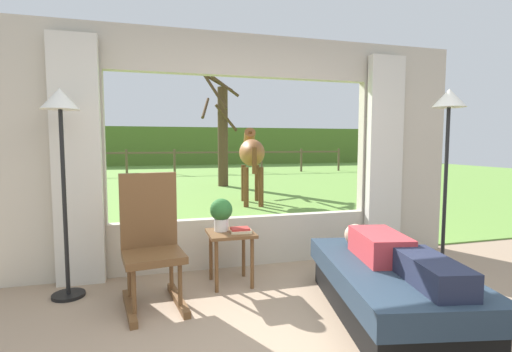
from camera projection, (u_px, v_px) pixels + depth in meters
back_wall_with_window at (245, 155)px, 4.17m from camera, size 5.20×0.12×2.55m
curtain_panel_left at (77, 162)px, 3.59m from camera, size 0.44×0.10×2.40m
curtain_panel_right at (384, 158)px, 4.50m from camera, size 0.44×0.10×2.40m
outdoor_pasture_lawn at (178, 178)px, 14.73m from camera, size 36.00×21.68×0.02m
distant_hill_ridge at (167, 146)px, 24.07m from camera, size 36.00×2.00×2.40m
recliner_sofa at (389, 289)px, 2.99m from camera, size 1.22×1.85×0.42m
reclining_person at (394, 253)px, 2.92m from camera, size 0.45×1.43×0.22m
rocking_chair at (151, 241)px, 3.20m from camera, size 0.55×0.74×1.12m
side_table at (231, 241)px, 3.65m from camera, size 0.44×0.44×0.52m
potted_plant at (221, 212)px, 3.66m from camera, size 0.22×0.22×0.32m
book_stack at (241, 230)px, 3.61m from camera, size 0.21×0.17×0.05m
floor_lamp_left at (61, 130)px, 3.24m from camera, size 0.32×0.32×1.85m
floor_lamp_right at (448, 126)px, 3.70m from camera, size 0.32×0.32×1.91m
horse at (251, 153)px, 8.44m from camera, size 0.77×1.82×1.73m
pasture_tree at (222, 132)px, 11.80m from camera, size 1.23×1.61×3.67m
pasture_fence_line at (174, 158)px, 16.48m from camera, size 16.10×0.10×1.10m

